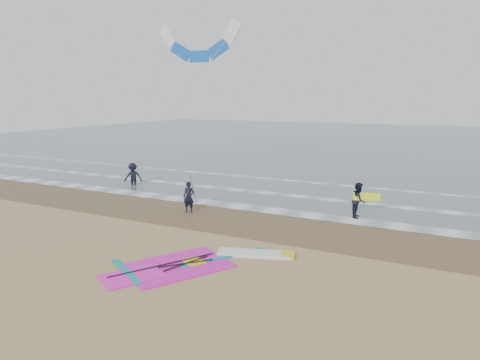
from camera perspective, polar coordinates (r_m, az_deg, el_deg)
The scene contains 11 objects.
ground at distance 15.73m, azimuth -6.98°, elevation -11.16°, with size 120.00×120.00×0.00m, color tan.
sea_water at distance 60.93m, azimuth 18.79°, elevation 4.83°, with size 120.00×80.00×0.02m, color #47605E.
wet_sand_band at distance 20.70m, azimuth 2.24°, elevation -5.60°, with size 120.00×5.00×0.01m, color brown.
foam_waterline at distance 24.67m, azimuth 6.50°, elevation -2.88°, with size 120.00×9.15×0.02m.
windsurf_rig at distance 15.76m, azimuth -5.41°, elevation -10.93°, with size 5.98×5.66×0.14m.
person_standing at distance 22.37m, azimuth -6.85°, elevation -2.27°, with size 0.59×0.39×1.62m, color black.
person_walking at distance 22.01m, azimuth 15.53°, elevation -2.61°, with size 0.86×0.67×1.78m, color black.
person_wading at distance 29.82m, azimuth -14.10°, elevation 1.07°, with size 1.23×0.71×1.90m, color black.
held_pole at distance 22.12m, azimuth -6.22°, elevation -1.40°, with size 0.17×0.86×1.82m.
carried_kiteboard at distance 21.79m, azimuth 16.54°, elevation -2.16°, with size 1.30×0.51×0.39m.
surf_kite at distance 31.23m, azimuth -5.55°, elevation 17.42°, with size 6.68×4.22×9.78m.
Camera 1 is at (8.13, -12.10, 5.90)m, focal length 32.00 mm.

